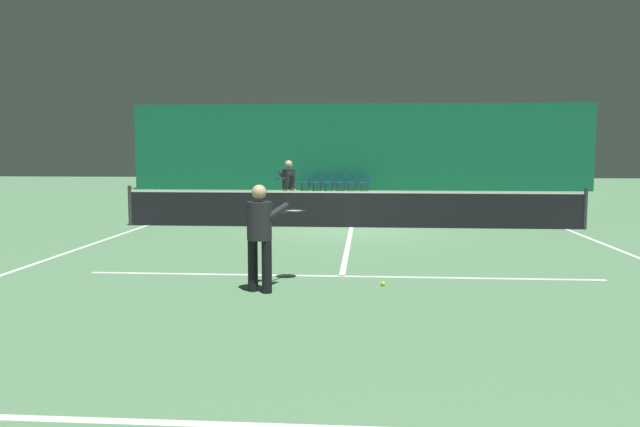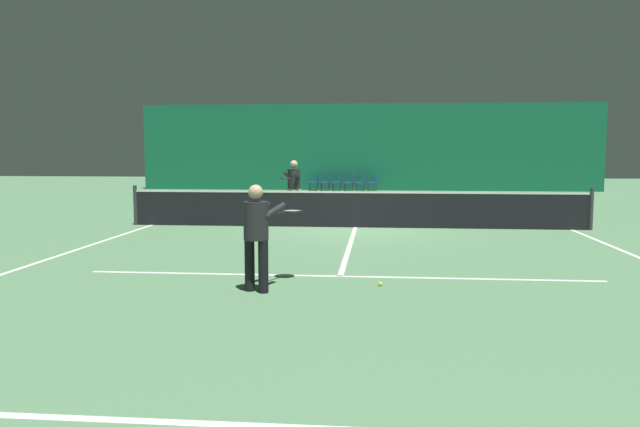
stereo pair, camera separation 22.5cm
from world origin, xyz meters
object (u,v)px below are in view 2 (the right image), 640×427
(tennis_net, at_px, (355,208))
(courtside_chair_5, at_px, (374,181))
(courtside_chair_1, at_px, (327,181))
(courtside_chair_2, at_px, (338,181))
(player_far, at_px, (294,184))
(tennis_ball, at_px, (380,284))
(courtside_chair_4, at_px, (362,181))
(player_near, at_px, (258,229))
(courtside_chair_0, at_px, (315,181))
(courtside_chair_3, at_px, (350,181))

(tennis_net, relative_size, courtside_chair_5, 14.29)
(tennis_net, height_order, courtside_chair_1, tennis_net)
(courtside_chair_2, bearing_deg, player_far, -2.77)
(courtside_chair_5, relative_size, tennis_ball, 12.73)
(courtside_chair_1, bearing_deg, courtside_chair_4, 90.00)
(player_near, height_order, courtside_chair_5, player_near)
(player_near, relative_size, courtside_chair_0, 1.83)
(courtside_chair_5, bearing_deg, courtside_chair_1, -90.00)
(tennis_net, distance_m, courtside_chair_2, 14.74)
(courtside_chair_0, xyz_separation_m, courtside_chair_4, (2.34, 0.00, 0.00))
(tennis_net, height_order, courtside_chair_4, tennis_net)
(player_near, height_order, courtside_chair_0, player_near)
(player_near, xyz_separation_m, player_far, (-0.89, 10.16, 0.10))
(tennis_net, xyz_separation_m, player_near, (-1.10, -7.56, 0.38))
(courtside_chair_3, bearing_deg, courtside_chair_0, -90.00)
(courtside_chair_1, bearing_deg, courtside_chair_5, 90.00)
(courtside_chair_1, relative_size, tennis_ball, 12.73)
(courtside_chair_3, distance_m, courtside_chair_4, 0.59)
(courtside_chair_2, relative_size, tennis_ball, 12.73)
(courtside_chair_0, relative_size, courtside_chair_5, 1.00)
(courtside_chair_3, relative_size, courtside_chair_4, 1.00)
(courtside_chair_3, xyz_separation_m, courtside_chair_5, (1.17, 0.00, 0.00))
(courtside_chair_0, distance_m, tennis_ball, 21.98)
(player_near, distance_m, courtside_chair_3, 22.24)
(courtside_chair_1, bearing_deg, player_near, 2.28)
(courtside_chair_2, bearing_deg, courtside_chair_4, 90.00)
(courtside_chair_5, bearing_deg, courtside_chair_4, -90.00)
(courtside_chair_3, bearing_deg, tennis_ball, 3.83)
(tennis_net, xyz_separation_m, courtside_chair_1, (-1.99, 14.67, -0.03))
(tennis_ball, bearing_deg, courtside_chair_1, 96.89)
(player_far, xyz_separation_m, courtside_chair_3, (1.17, 12.08, -0.51))
(player_far, xyz_separation_m, courtside_chair_5, (2.34, 12.08, -0.51))
(tennis_ball, bearing_deg, courtside_chair_4, 92.29)
(courtside_chair_0, bearing_deg, courtside_chair_2, 90.00)
(courtside_chair_2, distance_m, courtside_chair_4, 1.17)
(player_near, distance_m, player_far, 10.19)
(courtside_chair_1, bearing_deg, courtside_chair_3, 90.00)
(courtside_chair_4, relative_size, courtside_chair_5, 1.00)
(courtside_chair_4, distance_m, tennis_ball, 21.76)
(courtside_chair_0, distance_m, courtside_chair_4, 2.34)
(tennis_net, height_order, courtside_chair_2, tennis_net)
(courtside_chair_0, bearing_deg, player_near, 3.79)
(tennis_net, distance_m, tennis_ball, 7.11)
(courtside_chair_5, xyz_separation_m, tennis_ball, (0.29, -21.74, -0.45))
(player_far, distance_m, courtside_chair_1, 12.09)
(player_near, xyz_separation_m, courtside_chair_4, (0.87, 22.23, -0.41))
(courtside_chair_1, distance_m, courtside_chair_4, 1.76)
(courtside_chair_1, distance_m, courtside_chair_5, 2.34)
(courtside_chair_0, distance_m, courtside_chair_3, 1.76)
(tennis_net, bearing_deg, player_far, 127.44)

